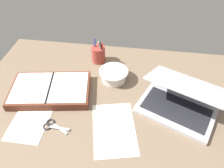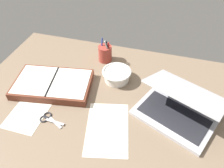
{
  "view_description": "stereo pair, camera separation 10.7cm",
  "coord_description": "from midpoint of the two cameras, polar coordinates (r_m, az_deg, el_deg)",
  "views": [
    {
      "loc": [
        11.56,
        -69.72,
        82.51
      ],
      "look_at": [
        0.58,
        7.04,
        9.0
      ],
      "focal_mm": 35.0,
      "sensor_mm": 36.0,
      "label": 1
    },
    {
      "loc": [
        21.99,
        -67.49,
        82.51
      ],
      "look_at": [
        0.58,
        7.04,
        9.0
      ],
      "focal_mm": 35.0,
      "sensor_mm": 36.0,
      "label": 2
    }
  ],
  "objects": [
    {
      "name": "paper_sheet_beside_planner",
      "position": [
        1.1,
        -17.59,
        -6.15
      ],
      "size": [
        16.41,
        28.26,
        0.16
      ],
      "primitive_type": "cube",
      "rotation": [
        0.0,
        0.0,
        0.0
      ],
      "color": "silver",
      "rests_on": "desk_top"
    },
    {
      "name": "bowl",
      "position": [
        1.17,
        3.97,
        2.28
      ],
      "size": [
        15.7,
        15.7,
        6.27
      ],
      "color": "silver",
      "rests_on": "desk_top"
    },
    {
      "name": "paper_sheet_front",
      "position": [
        0.98,
        1.96,
        -11.67
      ],
      "size": [
        24.35,
        31.83,
        0.16
      ],
      "primitive_type": "cube",
      "rotation": [
        0.0,
        0.0,
        0.23
      ],
      "color": "silver",
      "rests_on": "desk_top"
    },
    {
      "name": "laptop",
      "position": [
        1.05,
        19.67,
        -6.23
      ],
      "size": [
        43.23,
        40.35,
        16.17
      ],
      "rotation": [
        0.0,
        0.0,
        -0.42
      ],
      "color": "#B7B7BC",
      "rests_on": "desk_top"
    },
    {
      "name": "planner",
      "position": [
        1.16,
        -12.65,
        -0.14
      ],
      "size": [
        42.59,
        30.05,
        4.53
      ],
      "rotation": [
        0.0,
        0.0,
        0.16
      ],
      "color": "brown",
      "rests_on": "desk_top"
    },
    {
      "name": "desk_top",
      "position": [
        1.08,
        1.5,
        -5.64
      ],
      "size": [
        140.0,
        100.0,
        2.0
      ],
      "primitive_type": "cube",
      "color": "#75604C",
      "rests_on": "ground"
    },
    {
      "name": "pen_cup",
      "position": [
        1.3,
        0.57,
        7.94
      ],
      "size": [
        7.91,
        7.91,
        15.25
      ],
      "color": "#9E382D",
      "rests_on": "desk_top"
    },
    {
      "name": "scissors",
      "position": [
        1.04,
        -13.63,
        -8.85
      ],
      "size": [
        12.32,
        7.2,
        0.8
      ],
      "rotation": [
        0.0,
        0.0,
        -0.26
      ],
      "color": "#B7B7BC",
      "rests_on": "desk_top"
    }
  ]
}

